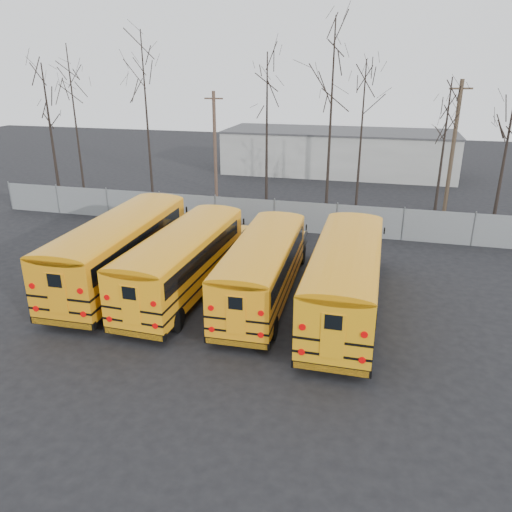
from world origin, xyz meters
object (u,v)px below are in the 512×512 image
(bus_c, at_px, (264,263))
(bus_d, at_px, (346,272))
(bus_b, at_px, (185,255))
(bus_a, at_px, (122,244))
(utility_pole_left, at_px, (215,145))
(utility_pole_right, at_px, (453,147))

(bus_c, height_order, bus_d, bus_d)
(bus_c, bearing_deg, bus_d, -8.80)
(bus_b, relative_size, bus_c, 1.04)
(bus_a, xyz_separation_m, bus_c, (7.08, -0.21, -0.22))
(bus_a, relative_size, bus_d, 1.04)
(utility_pole_left, distance_m, utility_pole_right, 17.49)
(bus_a, xyz_separation_m, bus_b, (3.40, -0.37, -0.14))
(utility_pole_left, bearing_deg, bus_a, -87.15)
(bus_c, xyz_separation_m, utility_pole_left, (-8.15, 17.20, 2.47))
(utility_pole_left, bearing_deg, bus_c, -65.40)
(bus_c, relative_size, bus_d, 0.93)
(bus_b, height_order, bus_c, bus_b)
(bus_a, distance_m, utility_pole_right, 24.06)
(utility_pole_right, bearing_deg, bus_a, -153.04)
(bus_a, distance_m, bus_c, 7.09)
(bus_d, xyz_separation_m, utility_pole_left, (-11.83, 17.66, 2.32))
(bus_b, bearing_deg, utility_pole_right, 55.51)
(bus_b, xyz_separation_m, bus_d, (7.37, -0.29, 0.07))
(bus_d, bearing_deg, bus_c, 172.72)
(bus_a, height_order, utility_pole_left, utility_pole_left)
(bus_d, bearing_deg, utility_pole_right, 72.34)
(bus_c, bearing_deg, utility_pole_right, 60.23)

